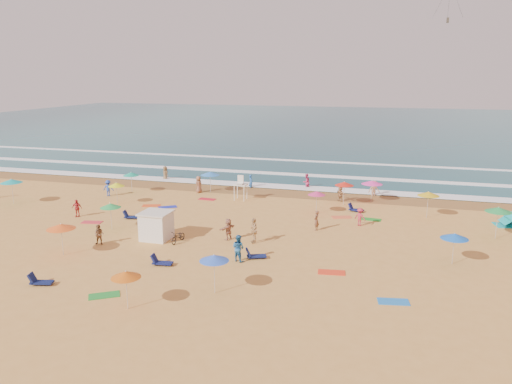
# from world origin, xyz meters

# --- Properties ---
(ground) EXTENTS (220.00, 220.00, 0.00)m
(ground) POSITION_xyz_m (0.00, 0.00, 0.00)
(ground) COLOR gold
(ground) RESTS_ON ground
(ocean) EXTENTS (220.00, 140.00, 0.18)m
(ocean) POSITION_xyz_m (0.00, 84.00, 0.00)
(ocean) COLOR #0C4756
(ocean) RESTS_ON ground
(wet_sand) EXTENTS (220.00, 220.00, 0.00)m
(wet_sand) POSITION_xyz_m (0.00, 12.50, 0.01)
(wet_sand) COLOR olive
(wet_sand) RESTS_ON ground
(surf_foam) EXTENTS (200.00, 18.70, 0.05)m
(surf_foam) POSITION_xyz_m (0.00, 21.32, 0.10)
(surf_foam) COLOR white
(surf_foam) RESTS_ON ground
(cabana) EXTENTS (2.00, 2.00, 2.00)m
(cabana) POSITION_xyz_m (-3.27, -4.78, 1.00)
(cabana) COLOR silver
(cabana) RESTS_ON ground
(cabana_roof) EXTENTS (2.20, 2.20, 0.12)m
(cabana_roof) POSITION_xyz_m (-3.27, -4.78, 2.06)
(cabana_roof) COLOR silver
(cabana_roof) RESTS_ON cabana
(bicycle) EXTENTS (0.83, 1.76, 0.89)m
(bicycle) POSITION_xyz_m (-1.37, -5.08, 0.44)
(bicycle) COLOR black
(bicycle) RESTS_ON ground
(lifeguard_stand) EXTENTS (1.20, 1.20, 2.10)m
(lifeguard_stand) POSITION_xyz_m (-0.80, 8.43, 1.05)
(lifeguard_stand) COLOR white
(lifeguard_stand) RESTS_ON ground
(beach_umbrellas) EXTENTS (60.60, 28.74, 0.76)m
(beach_umbrellas) POSITION_xyz_m (2.30, 1.05, 2.08)
(beach_umbrellas) COLOR gold
(beach_umbrellas) RESTS_ON ground
(loungers) EXTENTS (61.12, 22.32, 0.34)m
(loungers) POSITION_xyz_m (3.94, -4.04, 0.17)
(loungers) COLOR #0D1045
(loungers) RESTS_ON ground
(towels) EXTENTS (37.67, 23.67, 0.03)m
(towels) POSITION_xyz_m (-0.66, -1.82, 0.01)
(towels) COLOR #CB1944
(towels) RESTS_ON ground
(beachgoers) EXTENTS (38.03, 24.27, 2.15)m
(beachgoers) POSITION_xyz_m (-1.20, 4.37, 0.79)
(beachgoers) COLOR #946144
(beachgoers) RESTS_ON ground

